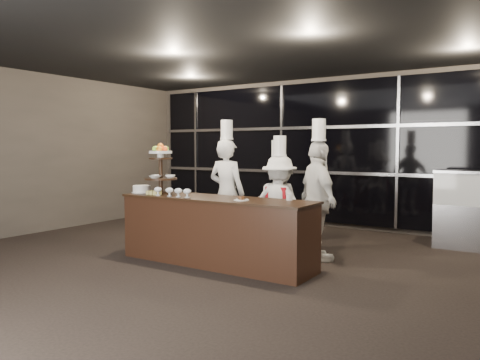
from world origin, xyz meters
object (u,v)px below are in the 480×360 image
Objects in this scene: chef_d at (318,200)px; buffet_counter at (216,231)px; display_stand at (161,165)px; layer_cake at (142,189)px; chef_b at (277,204)px; chef_a at (227,192)px; chef_c at (279,204)px.

buffet_counter is at bearing -138.58° from chef_d.
display_stand is 2.34m from chef_d.
layer_cake is 2.63m from chef_d.
chef_b is at bearing 44.65° from display_stand.
buffet_counter is 9.47× the size of layer_cake.
display_stand is at bearing 8.18° from layer_cake.
chef_b is at bearing 38.90° from layer_cake.
chef_a is (0.49, 1.00, -0.45)m from display_stand.
chef_a is at bearing -174.55° from chef_c.
layer_cake is (-0.35, -0.05, -0.37)m from display_stand.
buffet_counter is 1.42× the size of chef_d.
layer_cake is 0.18× the size of chef_b.
buffet_counter is 1.20m from chef_a.
chef_b is 0.96× the size of chef_c.
chef_d is (2.09, 0.96, -0.47)m from display_stand.
chef_d is at bearing -20.24° from chef_b.
display_stand is at bearing -135.35° from chef_b.
chef_a reaches higher than chef_c.
chef_c is (1.40, 1.09, -0.59)m from display_stand.
chef_c is at bearing 37.83° from display_stand.
chef_b is at bearing 159.76° from chef_d.
chef_a is at bearing 51.38° from layer_cake.
chef_b is 0.86× the size of chef_d.
layer_cake is 0.17× the size of chef_c.
chef_c reaches higher than display_stand.
chef_b reaches higher than buffet_counter.
buffet_counter is at bearing -102.22° from chef_b.
chef_d is at bearing -10.71° from chef_c.
layer_cake is 1.35m from chef_a.
chef_c is at bearing 169.29° from chef_d.
chef_d is at bearing 22.49° from layer_cake.
chef_d is at bearing -1.55° from chef_a.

